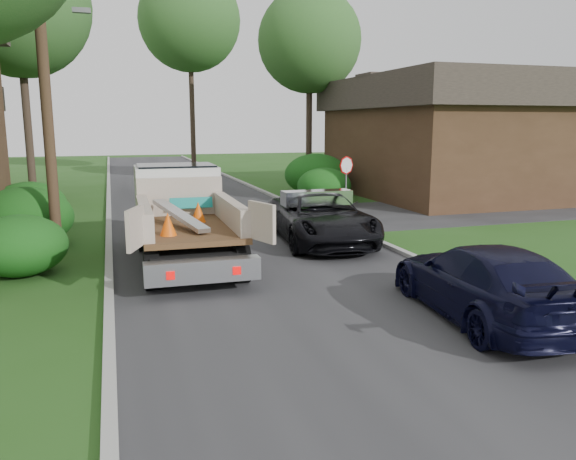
# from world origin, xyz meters

# --- Properties ---
(ground) EXTENTS (120.00, 120.00, 0.00)m
(ground) POSITION_xyz_m (0.00, 0.00, 0.00)
(ground) COLOR #214C15
(ground) RESTS_ON ground
(road) EXTENTS (8.00, 90.00, 0.02)m
(road) POSITION_xyz_m (0.00, 10.00, 0.00)
(road) COLOR #28282B
(road) RESTS_ON ground
(side_street) EXTENTS (16.00, 7.00, 0.02)m
(side_street) POSITION_xyz_m (12.00, 9.00, 0.01)
(side_street) COLOR #28282B
(side_street) RESTS_ON ground
(curb_left) EXTENTS (0.20, 90.00, 0.12)m
(curb_left) POSITION_xyz_m (-4.10, 10.00, 0.06)
(curb_left) COLOR #9E9E99
(curb_left) RESTS_ON ground
(curb_right) EXTENTS (0.20, 90.00, 0.12)m
(curb_right) POSITION_xyz_m (4.10, 10.00, 0.06)
(curb_right) COLOR #9E9E99
(curb_right) RESTS_ON ground
(stop_sign) EXTENTS (0.71, 0.32, 2.48)m
(stop_sign) POSITION_xyz_m (5.20, 9.00, 1.78)
(stop_sign) COLOR slate
(stop_sign) RESTS_ON ground
(utility_pole) EXTENTS (2.42, 1.25, 10.00)m
(utility_pole) POSITION_xyz_m (-5.48, 4.98, 5.17)
(utility_pole) COLOR #382619
(utility_pole) RESTS_ON ground
(house_right) EXTENTS (9.72, 12.96, 6.20)m
(house_right) POSITION_xyz_m (13.00, 14.00, 3.16)
(house_right) COLOR #3D2719
(house_right) RESTS_ON ground
(hedge_left_a) EXTENTS (2.34, 2.34, 1.53)m
(hedge_left_a) POSITION_xyz_m (-6.20, 3.00, 0.77)
(hedge_left_a) COLOR #124510
(hedge_left_a) RESTS_ON ground
(hedge_left_b) EXTENTS (2.86, 2.86, 1.87)m
(hedge_left_b) POSITION_xyz_m (-6.50, 6.50, 0.94)
(hedge_left_b) COLOR #124510
(hedge_left_b) RESTS_ON ground
(hedge_left_c) EXTENTS (2.60, 2.60, 1.70)m
(hedge_left_c) POSITION_xyz_m (-6.80, 10.00, 0.85)
(hedge_left_c) COLOR #124510
(hedge_left_c) RESTS_ON ground
(hedge_right_a) EXTENTS (2.60, 2.60, 1.70)m
(hedge_right_a) POSITION_xyz_m (5.80, 13.00, 0.85)
(hedge_right_a) COLOR #124510
(hedge_right_a) RESTS_ON ground
(hedge_right_b) EXTENTS (3.38, 3.38, 2.21)m
(hedge_right_b) POSITION_xyz_m (6.50, 16.00, 1.10)
(hedge_right_b) COLOR #124510
(hedge_right_b) RESTS_ON ground
(tree_left_far) EXTENTS (6.40, 6.40, 12.20)m
(tree_left_far) POSITION_xyz_m (-7.50, 17.00, 8.98)
(tree_left_far) COLOR #2D2119
(tree_left_far) RESTS_ON ground
(tree_right_far) EXTENTS (6.00, 6.00, 11.50)m
(tree_right_far) POSITION_xyz_m (7.50, 20.00, 8.48)
(tree_right_far) COLOR #2D2119
(tree_right_far) RESTS_ON ground
(tree_center_far) EXTENTS (7.20, 7.20, 14.60)m
(tree_center_far) POSITION_xyz_m (2.00, 30.00, 10.98)
(tree_center_far) COLOR #2D2119
(tree_center_far) RESTS_ON ground
(flatbed_truck) EXTENTS (3.15, 6.75, 2.54)m
(flatbed_truck) POSITION_xyz_m (-2.06, 3.97, 1.38)
(flatbed_truck) COLOR black
(flatbed_truck) RESTS_ON ground
(black_pickup) EXTENTS (3.18, 5.98, 1.60)m
(black_pickup) POSITION_xyz_m (2.40, 4.50, 0.80)
(black_pickup) COLOR black
(black_pickup) RESTS_ON ground
(navy_suv) EXTENTS (2.60, 5.26, 1.47)m
(navy_suv) POSITION_xyz_m (2.89, -3.17, 0.74)
(navy_suv) COLOR black
(navy_suv) RESTS_ON ground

